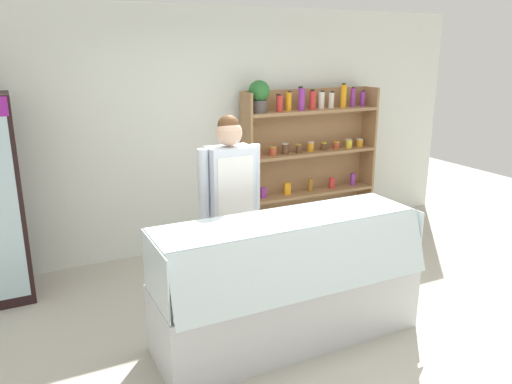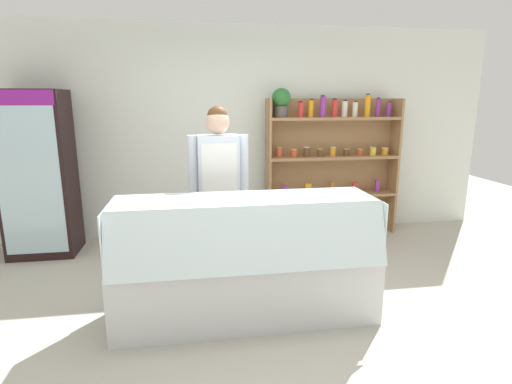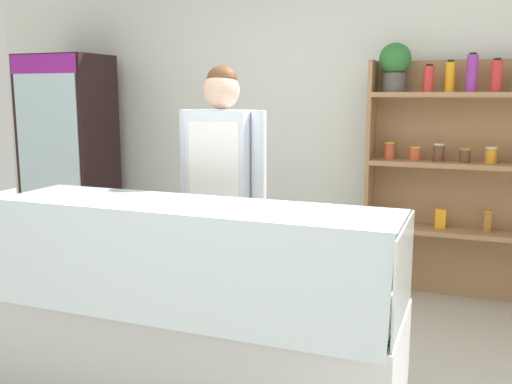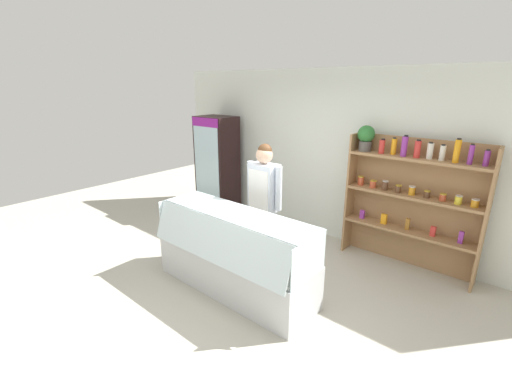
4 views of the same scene
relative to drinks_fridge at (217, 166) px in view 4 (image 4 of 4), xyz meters
The scene contains 6 objects.
ground_plane 3.13m from the drinks_fridge, 37.78° to the right, with size 12.00×12.00×0.00m, color #B7B2A3.
back_wall 2.44m from the drinks_fridge, 11.05° to the left, with size 6.80×0.10×2.70m, color silver.
drinks_fridge is the anchor object (origin of this frame).
shelving_unit 3.50m from the drinks_fridge, ahead, with size 1.75×0.29×1.92m.
deli_display_case 2.84m from the drinks_fridge, 39.71° to the right, with size 2.11×0.74×1.01m.
shop_clerk 2.23m from the drinks_fridge, 27.04° to the right, with size 0.57×0.25×1.72m.
Camera 4 is at (2.40, -2.63, 2.46)m, focal length 24.00 mm.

